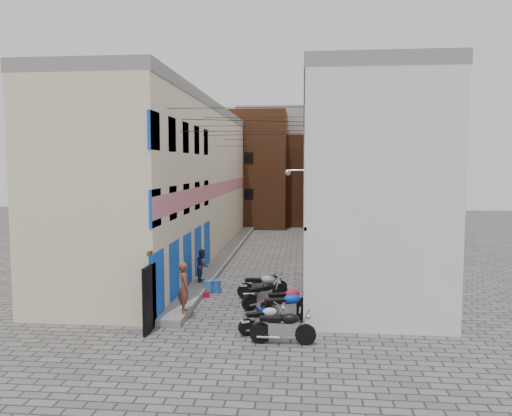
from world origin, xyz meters
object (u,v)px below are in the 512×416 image
(person_b, at_px, (203,265))
(water_jug_far, at_px, (217,287))
(motorcycle_c, at_px, (286,306))
(motorcycle_d, at_px, (287,299))
(motorcycle_g, at_px, (268,283))
(water_jug_near, at_px, (208,287))
(person_a, at_px, (184,287))
(red_crate, at_px, (205,294))
(motorcycle_e, at_px, (264,293))
(motorcycle_a, at_px, (283,325))
(motorcycle_b, at_px, (264,318))
(motorcycle_f, at_px, (263,285))

(person_b, relative_size, water_jug_far, 2.68)
(motorcycle_c, distance_m, motorcycle_d, 1.03)
(motorcycle_g, relative_size, water_jug_near, 3.28)
(person_a, relative_size, red_crate, 4.80)
(motorcycle_e, distance_m, motorcycle_g, 1.94)
(motorcycle_c, relative_size, water_jug_near, 4.10)
(motorcycle_a, bearing_deg, red_crate, -145.34)
(motorcycle_c, xyz_separation_m, water_jug_far, (-3.08, 3.84, -0.35))
(water_jug_far, bearing_deg, motorcycle_b, -63.84)
(motorcycle_e, height_order, motorcycle_f, motorcycle_f)
(motorcycle_a, height_order, red_crate, motorcycle_a)
(water_jug_far, bearing_deg, person_b, 128.99)
(motorcycle_d, xyz_separation_m, motorcycle_e, (-0.91, 0.84, 0.01))
(motorcycle_b, distance_m, motorcycle_g, 4.88)
(person_a, bearing_deg, motorcycle_g, -59.22)
(motorcycle_f, bearing_deg, motorcycle_g, 165.13)
(motorcycle_b, height_order, person_a, person_a)
(motorcycle_e, xyz_separation_m, person_b, (-2.98, 2.98, 0.40))
(motorcycle_f, xyz_separation_m, water_jug_near, (-2.38, 0.73, -0.33))
(motorcycle_b, relative_size, motorcycle_g, 1.02)
(motorcycle_e, relative_size, person_b, 1.38)
(motorcycle_d, bearing_deg, motorcycle_c, -14.83)
(motorcycle_a, bearing_deg, person_b, -149.80)
(motorcycle_d, xyz_separation_m, person_b, (-3.89, 3.82, 0.41))
(motorcycle_d, xyz_separation_m, red_crate, (-3.45, 2.07, -0.45))
(person_a, xyz_separation_m, red_crate, (0.15, 2.92, -1.03))
(motorcycle_f, relative_size, red_crate, 5.51)
(motorcycle_a, relative_size, motorcycle_d, 1.04)
(motorcycle_a, xyz_separation_m, motorcycle_b, (-0.63, 0.90, -0.08))
(motorcycle_a, xyz_separation_m, person_b, (-3.86, 6.82, 0.38))
(motorcycle_a, height_order, water_jug_near, motorcycle_a)
(motorcycle_g, xyz_separation_m, person_a, (-2.73, -3.62, 0.65))
(person_a, distance_m, water_jug_far, 3.80)
(water_jug_near, bearing_deg, motorcycle_g, 0.56)
(motorcycle_g, distance_m, person_a, 4.58)
(motorcycle_c, bearing_deg, motorcycle_b, -51.60)
(motorcycle_g, bearing_deg, motorcycle_c, -13.94)
(motorcycle_a, height_order, motorcycle_e, motorcycle_a)
(motorcycle_c, xyz_separation_m, person_a, (-3.60, 0.18, 0.52))
(motorcycle_g, relative_size, person_b, 1.19)
(motorcycle_d, distance_m, person_a, 3.74)
(water_jug_near, xyz_separation_m, water_jug_far, (0.36, 0.06, 0.01))
(motorcycle_c, xyz_separation_m, water_jug_near, (-3.43, 3.77, -0.36))
(person_a, bearing_deg, person_b, -18.66)
(person_a, distance_m, water_jug_near, 3.71)
(motorcycle_f, bearing_deg, person_b, -124.05)
(person_b, height_order, water_jug_far, person_b)
(motorcycle_a, height_order, water_jug_far, motorcycle_a)
(motorcycle_a, distance_m, motorcycle_d, 3.01)
(motorcycle_b, relative_size, red_crate, 4.72)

